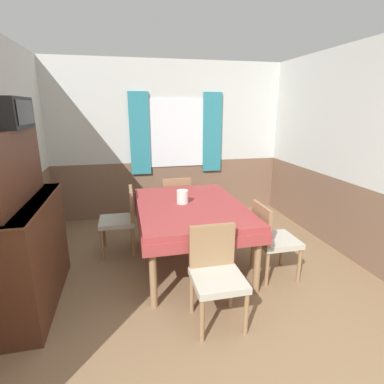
% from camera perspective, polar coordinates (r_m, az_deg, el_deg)
% --- Properties ---
extents(wall_back, '(4.29, 0.10, 2.60)m').
position_cam_1_polar(wall_back, '(5.19, -4.21, 9.75)').
color(wall_back, silver).
rests_on(wall_back, ground_plane).
extents(wall_right, '(0.05, 4.39, 2.60)m').
position_cam_1_polar(wall_right, '(4.16, 28.71, 6.23)').
color(wall_right, silver).
rests_on(wall_right, ground_plane).
extents(dining_table, '(1.24, 1.72, 0.75)m').
position_cam_1_polar(dining_table, '(3.56, -0.34, -3.92)').
color(dining_table, '#9E3838').
rests_on(dining_table, ground_plane).
extents(chair_head_window, '(0.44, 0.44, 0.86)m').
position_cam_1_polar(chair_head_window, '(4.59, -3.15, -1.72)').
color(chair_head_window, '#93704C').
rests_on(chair_head_window, ground_plane).
extents(chair_left_far, '(0.44, 0.44, 0.86)m').
position_cam_1_polar(chair_left_far, '(4.02, -13.28, -4.74)').
color(chair_left_far, '#93704C').
rests_on(chair_left_far, ground_plane).
extents(chair_head_near, '(0.44, 0.44, 0.86)m').
position_cam_1_polar(chair_head_near, '(2.72, 4.61, -14.84)').
color(chair_head_near, '#93704C').
rests_on(chair_head_near, ground_plane).
extents(chair_right_near, '(0.44, 0.44, 0.86)m').
position_cam_1_polar(chair_right_near, '(3.45, 14.89, -8.34)').
color(chair_right_near, '#93704C').
rests_on(chair_right_near, ground_plane).
extents(sideboard, '(0.46, 1.35, 1.67)m').
position_cam_1_polar(sideboard, '(3.20, -29.40, -7.13)').
color(sideboard, '#4C2819').
rests_on(sideboard, ground_plane).
extents(tv, '(0.29, 0.55, 0.27)m').
position_cam_1_polar(tv, '(3.08, -31.72, 12.69)').
color(tv, black).
rests_on(tv, sideboard).
extents(vase, '(0.14, 0.14, 0.16)m').
position_cam_1_polar(vase, '(3.55, -1.82, -0.91)').
color(vase, silver).
rests_on(vase, dining_table).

